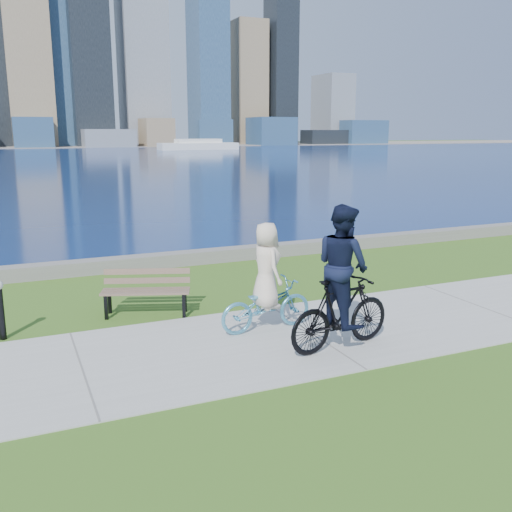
{
  "coord_description": "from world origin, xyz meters",
  "views": [
    {
      "loc": [
        -4.81,
        -8.54,
        3.61
      ],
      "look_at": [
        -0.28,
        1.85,
        1.1
      ],
      "focal_mm": 40.0,
      "sensor_mm": 36.0,
      "label": 1
    }
  ],
  "objects": [
    {
      "name": "city_skyline",
      "position": [
        2.81,
        128.91,
        24.91
      ],
      "size": [
        175.15,
        21.96,
        76.0
      ],
      "color": "black",
      "rests_on": "ground"
    },
    {
      "name": "park_bench",
      "position": [
        -2.45,
        2.34,
        0.54
      ],
      "size": [
        1.82,
        1.14,
        0.89
      ],
      "rotation": [
        0.0,
        0.0,
        -0.35
      ],
      "color": "black",
      "rests_on": "ground"
    },
    {
      "name": "seawall",
      "position": [
        0.0,
        6.2,
        0.17
      ],
      "size": [
        90.0,
        0.5,
        0.35
      ],
      "primitive_type": "cube",
      "color": "slate",
      "rests_on": "ground"
    },
    {
      "name": "concrete_path",
      "position": [
        0.0,
        0.0,
        0.01
      ],
      "size": [
        80.0,
        3.5,
        0.02
      ],
      "primitive_type": "cube",
      "color": "#A4A49F",
      "rests_on": "ground"
    },
    {
      "name": "bollard_lamp",
      "position": [
        -5.11,
        1.95,
        0.61
      ],
      "size": [
        0.17,
        0.17,
        1.07
      ],
      "color": "black",
      "rests_on": "ground"
    },
    {
      "name": "cyclist_man",
      "position": [
        0.1,
        -0.81,
        1.04
      ],
      "size": [
        0.89,
        2.1,
        2.44
      ],
      "rotation": [
        0.0,
        0.0,
        1.72
      ],
      "color": "black",
      "rests_on": "ground"
    },
    {
      "name": "bay_water",
      "position": [
        0.0,
        72.0,
        0.0
      ],
      "size": [
        320.0,
        131.0,
        0.01
      ],
      "primitive_type": "cube",
      "color": "navy",
      "rests_on": "ground"
    },
    {
      "name": "ferry_far",
      "position": [
        28.58,
        95.13,
        0.83
      ],
      "size": [
        14.75,
        4.21,
        2.0
      ],
      "color": "white",
      "rests_on": "ground"
    },
    {
      "name": "far_shore",
      "position": [
        0.0,
        130.0,
        0.06
      ],
      "size": [
        320.0,
        30.0,
        0.12
      ],
      "primitive_type": "cube",
      "color": "gray",
      "rests_on": "ground"
    },
    {
      "name": "ground",
      "position": [
        0.0,
        0.0,
        0.0
      ],
      "size": [
        320.0,
        320.0,
        0.0
      ],
      "primitive_type": "plane",
      "color": "#355C18",
      "rests_on": "ground"
    },
    {
      "name": "cyclist_woman",
      "position": [
        -0.67,
        0.51,
        0.76
      ],
      "size": [
        0.72,
        1.82,
        1.99
      ],
      "rotation": [
        0.0,
        0.0,
        1.62
      ],
      "color": "#50A0C2",
      "rests_on": "ground"
    }
  ]
}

